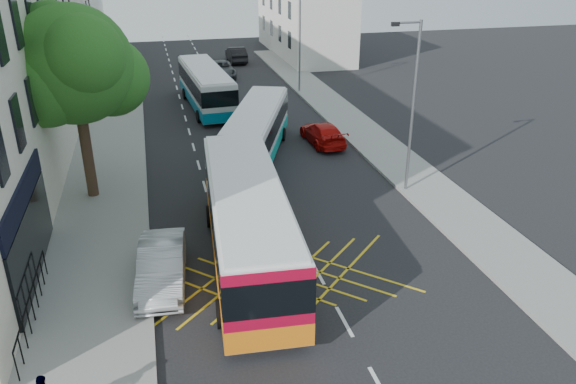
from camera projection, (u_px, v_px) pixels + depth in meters
pavement_left at (94, 196)px, 26.91m from camera, size 5.00×70.00×0.15m
pavement_right at (402, 166)px, 30.44m from camera, size 3.00×70.00×0.15m
terrace_far at (57, 4)px, 59.00m from camera, size 8.00×20.00×10.00m
building_right at (303, 15)px, 58.75m from camera, size 6.00×18.00×8.00m
street_tree at (73, 66)px, 24.31m from camera, size 6.30×5.70×8.80m
lamp_near at (412, 100)px, 25.63m from camera, size 1.45×0.15×8.00m
lamp_far at (299, 34)px, 43.30m from camera, size 1.45×0.15×8.00m
railings at (32, 305)px, 17.81m from camera, size 0.08×5.60×1.14m
bus_near at (247, 221)px, 20.94m from camera, size 3.47×11.67×3.24m
bus_mid at (257, 131)px, 31.50m from camera, size 5.72×10.20×2.82m
bus_far at (206, 87)px, 40.55m from camera, size 3.14×10.60×2.94m
parked_car_silver at (162, 266)px, 19.91m from camera, size 2.01×4.68×1.50m
red_hatchback at (323, 133)px, 33.73m from camera, size 2.01×4.54×1.29m
distant_car_grey at (221, 69)px, 50.03m from camera, size 2.28×4.91×1.36m
distant_car_dark at (236, 54)px, 55.99m from camera, size 1.63×4.61×1.51m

